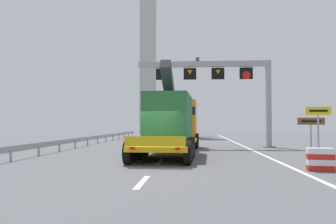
% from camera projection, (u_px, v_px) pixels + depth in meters
% --- Properties ---
extents(ground, '(112.00, 112.00, 0.00)m').
position_uv_depth(ground, '(151.00, 162.00, 17.22)').
color(ground, '#5B5B60').
extents(lane_markings, '(0.20, 51.65, 0.01)m').
position_uv_depth(lane_markings, '(177.00, 142.00, 35.65)').
color(lane_markings, silver).
rests_on(lane_markings, ground).
extents(edge_line_right, '(0.20, 63.00, 0.01)m').
position_uv_depth(edge_line_right, '(244.00, 147.00, 28.74)').
color(edge_line_right, silver).
rests_on(edge_line_right, ground).
extents(overhead_lane_gantry, '(10.84, 0.90, 7.20)m').
position_uv_depth(overhead_lane_gantry, '(221.00, 78.00, 28.37)').
color(overhead_lane_gantry, '#9EA0A5').
rests_on(overhead_lane_gantry, ground).
extents(heavy_haul_truck_yellow, '(3.59, 14.15, 5.30)m').
position_uv_depth(heavy_haul_truck_yellow, '(174.00, 122.00, 23.32)').
color(heavy_haul_truck_yellow, yellow).
rests_on(heavy_haul_truck_yellow, ground).
extents(exit_sign_yellow, '(1.42, 0.15, 2.83)m').
position_uv_depth(exit_sign_yellow, '(318.00, 119.00, 20.27)').
color(exit_sign_yellow, '#9EA0A5').
rests_on(exit_sign_yellow, ground).
extents(tourist_info_sign_brown, '(1.67, 0.15, 2.23)m').
position_uv_depth(tourist_info_sign_brown, '(311.00, 126.00, 22.09)').
color(tourist_info_sign_brown, '#9EA0A5').
rests_on(tourist_info_sign_brown, ground).
extents(crash_barrier_striped, '(1.06, 0.63, 0.90)m').
position_uv_depth(crash_barrier_striped, '(320.00, 159.00, 13.93)').
color(crash_barrier_striped, red).
rests_on(crash_barrier_striped, ground).
extents(guardrail_left, '(0.13, 37.76, 0.76)m').
position_uv_depth(guardrail_left, '(101.00, 137.00, 34.56)').
color(guardrail_left, '#999EA3').
rests_on(guardrail_left, ground).
extents(bridge_pylon_distant, '(9.00, 2.00, 41.80)m').
position_uv_depth(bridge_pylon_distant, '(148.00, 17.00, 64.65)').
color(bridge_pylon_distant, '#B7B7B2').
rests_on(bridge_pylon_distant, ground).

